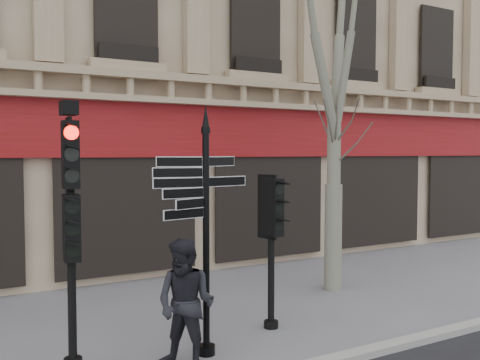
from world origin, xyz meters
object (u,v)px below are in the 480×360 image
at_px(fingerpost, 206,188).
at_px(traffic_signal_secondary, 271,224).
at_px(pedestrian_b, 186,304).
at_px(traffic_signal_main, 70,201).

distance_m(fingerpost, traffic_signal_secondary, 1.77).
bearing_deg(pedestrian_b, traffic_signal_main, -160.38).
height_order(fingerpost, traffic_signal_main, traffic_signal_main).
bearing_deg(pedestrian_b, traffic_signal_secondary, 74.43).
xyz_separation_m(fingerpost, pedestrian_b, (-0.49, -0.33, -1.61)).
bearing_deg(traffic_signal_main, pedestrian_b, -26.09).
distance_m(traffic_signal_main, pedestrian_b, 2.18).
bearing_deg(fingerpost, traffic_signal_secondary, 20.39).
relative_size(fingerpost, pedestrian_b, 2.04).
relative_size(traffic_signal_main, traffic_signal_secondary, 1.44).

